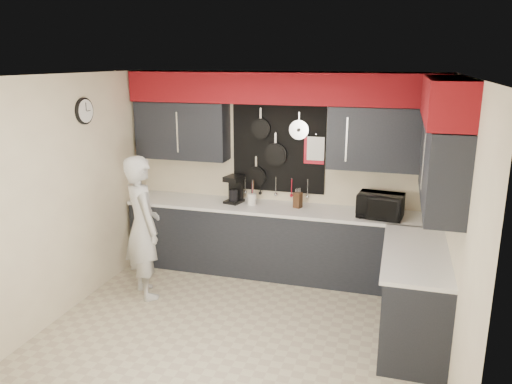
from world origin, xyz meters
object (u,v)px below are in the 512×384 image
(coffee_maker, at_px, (235,188))
(knife_block, at_px, (298,200))
(microwave, at_px, (380,206))
(utensil_crock, at_px, (252,199))
(person, at_px, (143,227))

(coffee_maker, bearing_deg, knife_block, 11.91)
(microwave, height_order, utensil_crock, microwave)
(microwave, relative_size, coffee_maker, 1.45)
(knife_block, height_order, coffee_maker, coffee_maker)
(utensil_crock, height_order, person, person)
(utensil_crock, height_order, coffee_maker, coffee_maker)
(person, bearing_deg, knife_block, -103.70)
(coffee_maker, bearing_deg, person, -112.41)
(utensil_crock, bearing_deg, coffee_maker, 169.03)
(microwave, bearing_deg, knife_block, -179.73)
(utensil_crock, bearing_deg, person, -134.86)
(knife_block, xyz_separation_m, coffee_maker, (-0.85, 0.02, 0.09))
(knife_block, bearing_deg, microwave, 13.05)
(utensil_crock, bearing_deg, knife_block, 2.86)
(microwave, bearing_deg, coffee_maker, -177.28)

